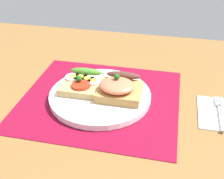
% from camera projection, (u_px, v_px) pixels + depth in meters
% --- Properties ---
extents(ground_plane, '(1.20, 0.90, 0.03)m').
position_uv_depth(ground_plane, '(100.00, 104.00, 0.73)').
color(ground_plane, brown).
extents(placemat, '(0.38, 0.35, 0.00)m').
position_uv_depth(placemat, '(100.00, 99.00, 0.72)').
color(placemat, maroon).
rests_on(placemat, ground_plane).
extents(plate, '(0.25, 0.25, 0.01)m').
position_uv_depth(plate, '(100.00, 96.00, 0.71)').
color(plate, white).
rests_on(plate, placemat).
extents(sandwich_egg_tomato, '(0.10, 0.10, 0.04)m').
position_uv_depth(sandwich_egg_tomato, '(82.00, 83.00, 0.72)').
color(sandwich_egg_tomato, tan).
rests_on(sandwich_egg_tomato, plate).
extents(sandwich_salmon, '(0.10, 0.11, 0.06)m').
position_uv_depth(sandwich_salmon, '(119.00, 88.00, 0.69)').
color(sandwich_salmon, '#B38346').
rests_on(sandwich_salmon, plate).
extents(napkin, '(0.12, 0.13, 0.01)m').
position_uv_depth(napkin, '(224.00, 114.00, 0.66)').
color(napkin, white).
rests_on(napkin, ground_plane).
extents(fork, '(0.02, 0.13, 0.00)m').
position_uv_depth(fork, '(220.00, 111.00, 0.66)').
color(fork, '#B7B7BC').
rests_on(fork, napkin).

